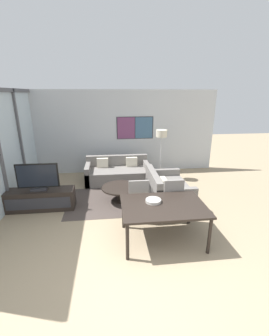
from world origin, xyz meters
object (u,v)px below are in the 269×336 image
object	(u,v)px
sofa_side	(166,190)
coffee_table	(120,190)
television	(38,177)
fruit_bowl	(153,200)
floor_lamp	(161,137)
sofa_main	(118,173)
dining_chair_centre	(172,197)
tv_console	(41,199)
dining_chair_left	(138,198)
dining_table	(163,208)

from	to	relation	value
sofa_side	coffee_table	xyz separation A→B (m)	(-1.20, 0.05, 0.03)
television	sofa_side	size ratio (longest dim) A/B	0.63
coffee_table	fruit_bowl	size ratio (longest dim) A/B	3.19
sofa_side	fruit_bowl	bearing A→B (deg)	157.20
coffee_table	floor_lamp	world-z (taller)	floor_lamp
fruit_bowl	floor_lamp	world-z (taller)	floor_lamp
coffee_table	floor_lamp	xyz separation A→B (m)	(1.40, 1.52, 1.07)
television	floor_lamp	size ratio (longest dim) A/B	0.60
sofa_main	floor_lamp	world-z (taller)	floor_lamp
coffee_table	dining_chair_centre	distance (m)	1.50
sofa_main	coffee_table	size ratio (longest dim) A/B	2.11
television	coffee_table	bearing A→B (deg)	6.37
sofa_main	floor_lamp	bearing A→B (deg)	3.24
tv_console	coffee_table	bearing A→B (deg)	6.39
dining_chair_left	fruit_bowl	bearing A→B (deg)	-72.46
coffee_table	dining_table	distance (m)	1.91
sofa_main	fruit_bowl	world-z (taller)	fruit_bowl
dining_chair_left	fruit_bowl	xyz separation A→B (m)	(0.20, -0.64, 0.24)
tv_console	dining_chair_centre	world-z (taller)	dining_chair_centre
coffee_table	fruit_bowl	bearing A→B (deg)	-71.09
sofa_main	floor_lamp	xyz separation A→B (m)	(1.40, 0.08, 1.10)
tv_console	fruit_bowl	xyz separation A→B (m)	(2.47, -1.38, 0.52)
dining_table	floor_lamp	distance (m)	3.39
tv_console	coffee_table	distance (m)	1.93
sofa_main	dining_chair_left	xyz separation A→B (m)	(0.34, -2.39, 0.26)
sofa_main	tv_console	bearing A→B (deg)	-139.30
dining_table	fruit_bowl	xyz separation A→B (m)	(-0.16, 0.13, 0.10)
coffee_table	dining_table	bearing A→B (deg)	-67.65
dining_table	dining_chair_centre	size ratio (longest dim) A/B	1.59
tv_console	sofa_side	distance (m)	3.12
sofa_main	floor_lamp	size ratio (longest dim) A/B	1.24
coffee_table	dining_chair_centre	world-z (taller)	dining_chair_centre
floor_lamp	dining_chair_centre	bearing A→B (deg)	-97.33
sofa_side	dining_chair_left	distance (m)	1.27
fruit_bowl	coffee_table	bearing A→B (deg)	108.91
floor_lamp	coffee_table	bearing A→B (deg)	-132.82
sofa_side	fruit_bowl	xyz separation A→B (m)	(-0.65, -1.54, 0.51)
dining_chair_centre	floor_lamp	world-z (taller)	floor_lamp
television	coffee_table	xyz separation A→B (m)	(1.92, 0.21, -0.52)
dining_chair_centre	fruit_bowl	world-z (taller)	dining_chair_centre
sofa_main	coffee_table	world-z (taller)	sofa_main
television	dining_chair_centre	bearing A→B (deg)	-15.01
tv_console	dining_table	world-z (taller)	dining_table
sofa_side	floor_lamp	xyz separation A→B (m)	(0.21, 1.57, 1.10)
sofa_side	dining_table	bearing A→B (deg)	163.84
sofa_main	dining_chair_centre	size ratio (longest dim) A/B	2.04
tv_console	dining_chair_left	world-z (taller)	dining_chair_left
dining_chair_centre	fruit_bowl	xyz separation A→B (m)	(-0.53, -0.58, 0.24)
tv_console	dining_chair_left	bearing A→B (deg)	-18.06
television	floor_lamp	bearing A→B (deg)	27.49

